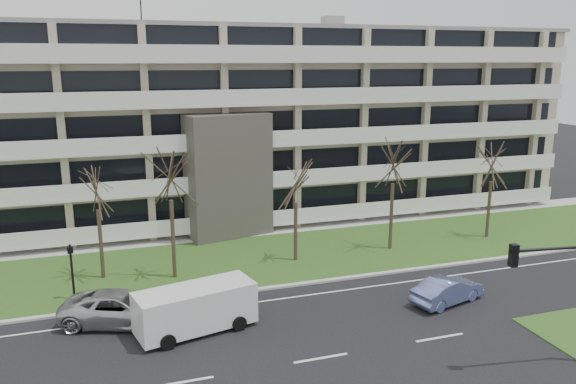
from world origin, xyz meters
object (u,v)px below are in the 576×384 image
object	(u,v)px
silver_pickup	(122,308)
blue_sedan	(448,290)
pedestrian_signal	(72,265)
white_van	(197,305)

from	to	relation	value
silver_pickup	blue_sedan	bearing A→B (deg)	-80.13
silver_pickup	pedestrian_signal	distance (m)	4.54
blue_sedan	pedestrian_signal	size ratio (longest dim) A/B	1.35
pedestrian_signal	white_van	bearing A→B (deg)	-49.89
blue_sedan	pedestrian_signal	world-z (taller)	pedestrian_signal
silver_pickup	pedestrian_signal	size ratio (longest dim) A/B	1.84
silver_pickup	blue_sedan	xyz separation A→B (m)	(16.67, -2.91, -0.10)
pedestrian_signal	silver_pickup	bearing A→B (deg)	-63.08
blue_sedan	pedestrian_signal	bearing A→B (deg)	54.99
blue_sedan	white_van	distance (m)	13.31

